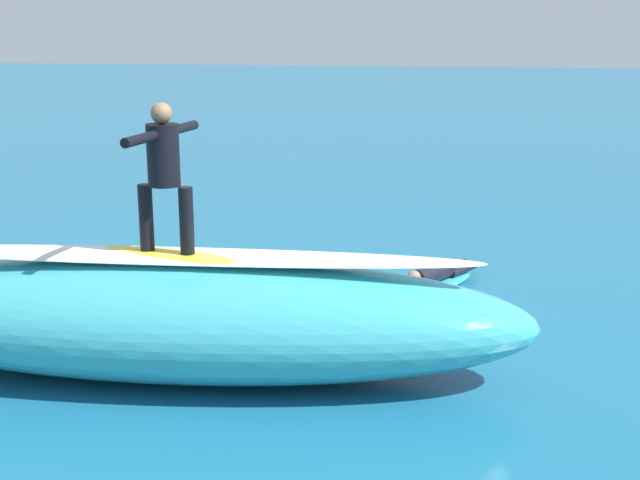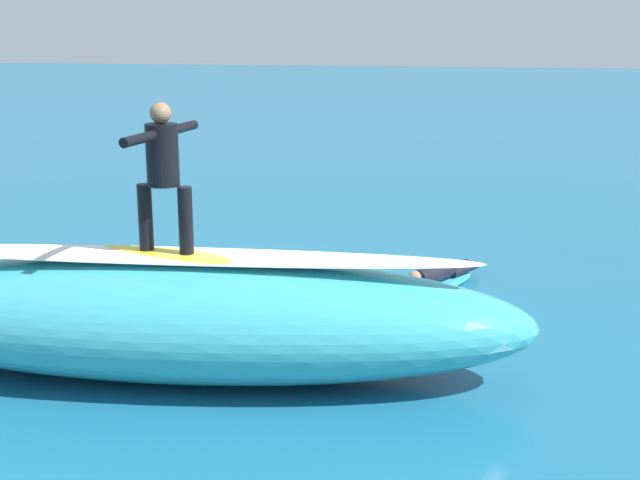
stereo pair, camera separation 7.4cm
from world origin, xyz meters
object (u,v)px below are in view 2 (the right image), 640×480
Objects in this scene: surfboard_riding at (167,255)px; surfer_riding at (163,166)px; surfer_paddling at (438,273)px; surfboard_paddling at (433,286)px.

surfer_riding is at bearing 10.01° from surfboard_riding.
surfer_paddling is at bearing -118.15° from surfboard_riding.
surfboard_riding reaches higher than surfer_paddling.
surfboard_riding is 1.03× the size of surfboard_paddling.
surfboard_paddling is at bearing 0.00° from surfer_paddling.
surfboard_paddling is (-2.95, -3.73, -2.41)m from surfer_riding.
surfboard_paddling is at bearing -118.31° from surfer_riding.
surfboard_paddling is 0.22m from surfer_paddling.
surfboard_riding is 1.22× the size of surfer_riding.
surfboard_riding is at bearing -5.80° from surfer_paddling.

